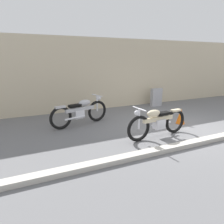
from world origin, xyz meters
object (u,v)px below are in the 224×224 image
(traffic_cone, at_px, (181,116))
(motorcycle_cream, at_px, (157,122))
(stone_marker, at_px, (156,97))
(motorcycle_silver, at_px, (81,112))
(helmet, at_px, (168,115))

(traffic_cone, relative_size, motorcycle_cream, 0.25)
(stone_marker, relative_size, traffic_cone, 1.60)
(stone_marker, distance_m, motorcycle_silver, 4.42)
(traffic_cone, distance_m, motorcycle_silver, 3.61)
(traffic_cone, distance_m, motorcycle_cream, 1.73)
(stone_marker, distance_m, motorcycle_cream, 4.16)
(traffic_cone, bearing_deg, motorcycle_silver, 158.41)
(motorcycle_silver, bearing_deg, motorcycle_cream, -63.43)
(helmet, xyz_separation_m, motorcycle_silver, (-3.43, 0.54, 0.36))
(traffic_cone, bearing_deg, motorcycle_cream, -155.52)
(motorcycle_cream, height_order, motorcycle_silver, motorcycle_silver)
(helmet, relative_size, motorcycle_silver, 0.11)
(traffic_cone, height_order, motorcycle_silver, motorcycle_silver)
(helmet, height_order, traffic_cone, traffic_cone)
(stone_marker, bearing_deg, motorcycle_cream, -125.72)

